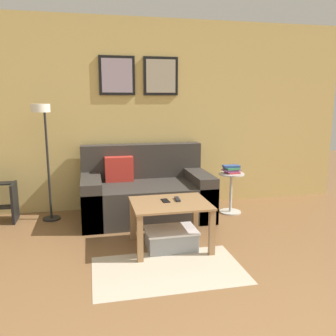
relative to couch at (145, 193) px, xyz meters
name	(u,v)px	position (x,y,z in m)	size (l,w,h in m)	color
wall_back	(154,115)	(0.20, 0.49, 0.98)	(5.60, 0.09, 2.55)	#D6B76B
area_rug	(168,270)	(-0.03, -1.52, -0.30)	(1.34, 0.81, 0.01)	#C1B299
couch	(145,193)	(0.00, 0.00, 0.00)	(1.61, 0.94, 0.90)	#38332D
coffee_table	(170,212)	(0.10, -1.02, 0.07)	(0.78, 0.63, 0.47)	#997047
storage_bin	(171,239)	(0.10, -1.06, -0.20)	(0.52, 0.37, 0.21)	gray
floor_lamp	(44,138)	(-1.19, -0.08, 0.75)	(0.22, 0.55, 1.45)	black
side_table	(231,189)	(1.14, -0.10, 0.02)	(0.34, 0.34, 0.54)	silver
book_stack	(231,169)	(1.14, -0.08, 0.29)	(0.25, 0.18, 0.10)	#B73333
remote_control	(177,199)	(0.19, -0.96, 0.18)	(0.04, 0.15, 0.02)	#232328
cell_phone	(165,201)	(0.06, -0.96, 0.18)	(0.07, 0.14, 0.01)	black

